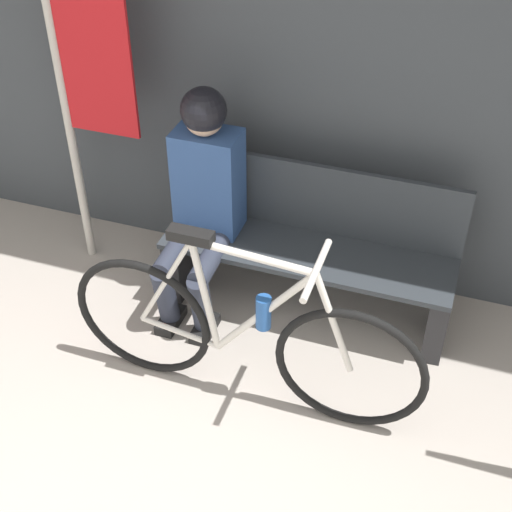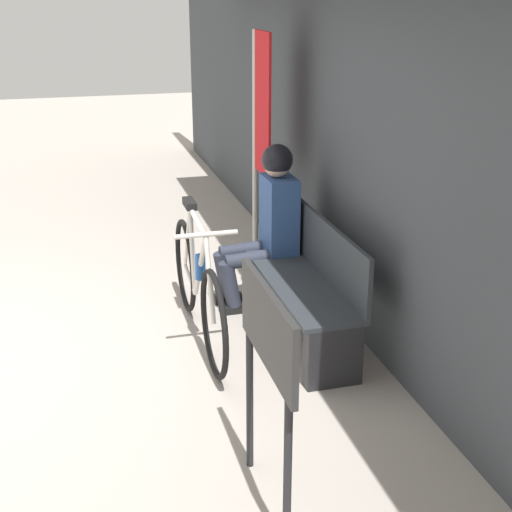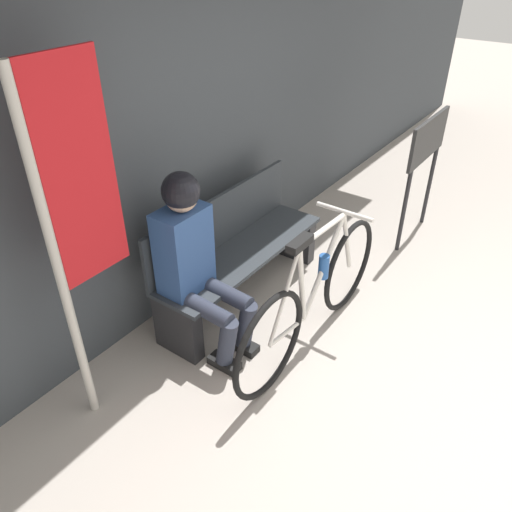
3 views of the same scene
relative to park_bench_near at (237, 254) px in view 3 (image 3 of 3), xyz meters
name	(u,v)px [view 3 (image 3 of 3)]	position (x,y,z in m)	size (l,w,h in m)	color
storefront_wall	(170,70)	(-0.12, 0.40, 1.28)	(12.00, 0.56, 3.20)	#3D4247
park_bench_near	(237,254)	(0.00, 0.00, 0.00)	(1.54, 0.42, 0.83)	#2D3338
bicycle	(314,297)	(-0.12, -0.73, 0.01)	(1.72, 0.40, 0.94)	black
person_seated	(194,255)	(-0.56, -0.10, 0.33)	(0.34, 0.60, 1.24)	#2D3342
banner_pole	(72,211)	(-1.23, 0.02, 0.90)	(0.45, 0.05, 1.99)	#B7B2A8
signboard	(426,151)	(1.66, -0.75, 0.45)	(0.77, 0.04, 1.12)	#232326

